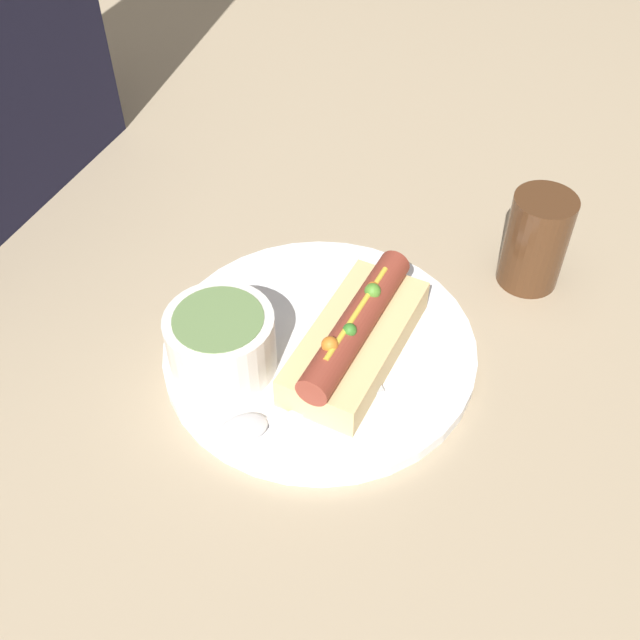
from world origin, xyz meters
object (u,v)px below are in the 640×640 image
object	(u,v)px
soup_bowl	(221,339)
spoon	(263,423)
drinking_glass	(536,241)
hot_dog	(355,337)

from	to	relation	value
soup_bowl	spoon	distance (m)	0.08
spoon	drinking_glass	world-z (taller)	drinking_glass
soup_bowl	drinking_glass	bearing A→B (deg)	-44.95
spoon	hot_dog	bearing A→B (deg)	-155.20
soup_bowl	drinking_glass	world-z (taller)	drinking_glass
soup_bowl	drinking_glass	size ratio (longest dim) A/B	0.95
soup_bowl	drinking_glass	distance (m)	0.33
hot_dog	drinking_glass	bearing A→B (deg)	-30.68
soup_bowl	spoon	world-z (taller)	soup_bowl
drinking_glass	hot_dog	bearing A→B (deg)	144.63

